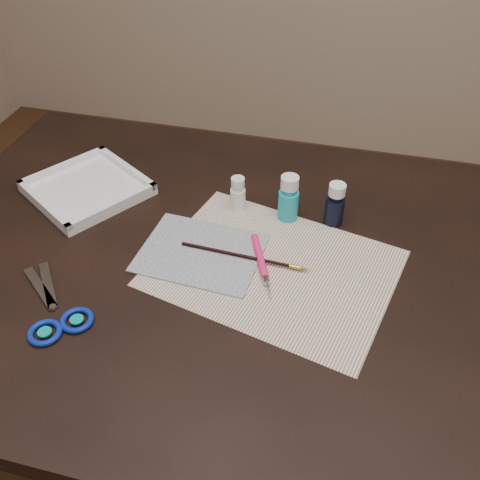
% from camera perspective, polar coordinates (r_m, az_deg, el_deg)
% --- Properties ---
extents(ground, '(3.50, 3.50, 0.02)m').
position_cam_1_polar(ground, '(1.61, 0.00, -22.43)').
color(ground, '#422614').
rests_on(ground, ground).
extents(table, '(1.30, 0.90, 0.75)m').
position_cam_1_polar(table, '(1.28, 0.00, -14.59)').
color(table, black).
rests_on(table, ground).
extents(paper, '(0.49, 0.41, 0.00)m').
position_cam_1_polar(paper, '(0.98, 3.62, -3.00)').
color(paper, white).
rests_on(paper, table).
extents(canvas, '(0.23, 0.19, 0.00)m').
position_cam_1_polar(canvas, '(1.01, -4.19, -1.33)').
color(canvas, '#182741').
rests_on(canvas, paper).
extents(paint_bottle_white, '(0.04, 0.04, 0.08)m').
position_cam_1_polar(paint_bottle_white, '(1.10, -0.23, 4.95)').
color(paint_bottle_white, white).
rests_on(paint_bottle_white, table).
extents(paint_bottle_cyan, '(0.04, 0.04, 0.10)m').
position_cam_1_polar(paint_bottle_cyan, '(1.07, 5.21, 4.49)').
color(paint_bottle_cyan, '#1DACBE').
rests_on(paint_bottle_cyan, table).
extents(paint_bottle_navy, '(0.04, 0.04, 0.09)m').
position_cam_1_polar(paint_bottle_navy, '(1.07, 10.12, 3.79)').
color(paint_bottle_navy, black).
rests_on(paint_bottle_navy, table).
extents(paintbrush, '(0.25, 0.02, 0.01)m').
position_cam_1_polar(paintbrush, '(0.99, 0.58, -1.77)').
color(paintbrush, black).
rests_on(paintbrush, canvas).
extents(craft_knife, '(0.08, 0.16, 0.01)m').
position_cam_1_polar(craft_knife, '(0.97, 2.39, -2.79)').
color(craft_knife, '#FF1F69').
rests_on(craft_knife, paper).
extents(scissors, '(0.24, 0.22, 0.01)m').
position_cam_1_polar(scissors, '(0.97, -20.08, -6.20)').
color(scissors, silver).
rests_on(scissors, table).
extents(palette_tray, '(0.30, 0.30, 0.03)m').
position_cam_1_polar(palette_tray, '(1.20, -15.98, 5.41)').
color(palette_tray, white).
rests_on(palette_tray, table).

